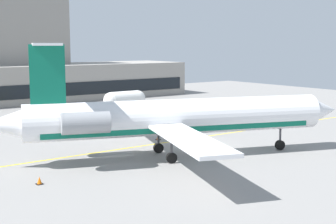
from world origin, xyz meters
name	(u,v)px	position (x,y,z in m)	size (l,w,h in m)	color
ground	(206,147)	(0.00, 0.00, -0.05)	(120.00, 120.00, 0.11)	gray
terminal_building	(3,62)	(-3.67, 47.69, 6.66)	(63.67, 14.41, 19.25)	gray
regional_jet	(173,117)	(-5.17, -1.55, 3.51)	(31.18, 26.01, 9.83)	white
baggage_tug	(48,109)	(-4.04, 28.45, 0.89)	(4.32, 2.55, 1.92)	#E5B20C
pushback_tractor	(161,112)	(6.11, 16.01, 0.99)	(3.87, 2.51, 2.21)	#1E4CB2
fuel_tank	(125,99)	(7.79, 27.61, 1.52)	(7.07, 2.53, 2.74)	white
safety_cone_alpha	(39,181)	(-17.60, -2.52, 0.25)	(0.47, 0.47, 0.55)	orange
safety_cone_bravo	(158,137)	(-1.73, 5.52, 0.25)	(0.47, 0.47, 0.55)	orange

